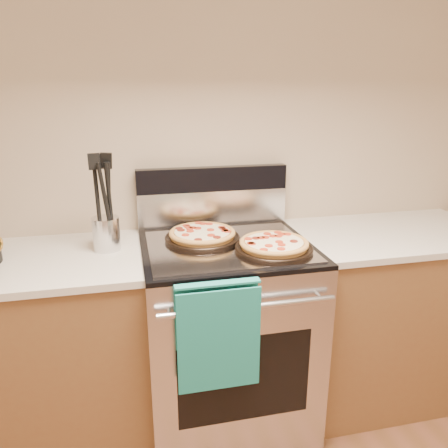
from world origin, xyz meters
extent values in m
plane|color=tan|center=(0.00, 2.00, 1.35)|extent=(4.00, 0.00, 4.00)
cube|color=#B7B7BC|center=(0.00, 1.65, 0.45)|extent=(0.76, 0.68, 0.90)
cube|color=black|center=(0.00, 1.31, 0.45)|extent=(0.56, 0.01, 0.40)
cube|color=black|center=(0.00, 1.65, 0.91)|extent=(0.76, 0.68, 0.02)
cube|color=silver|center=(0.00, 1.96, 1.01)|extent=(0.76, 0.06, 0.18)
cube|color=black|center=(0.00, 1.96, 1.16)|extent=(0.76, 0.06, 0.12)
cylinder|color=silver|center=(0.00, 1.27, 0.80)|extent=(0.70, 0.03, 0.03)
cube|color=gray|center=(0.00, 1.62, 0.92)|extent=(0.70, 0.55, 0.01)
cube|color=brown|center=(-0.88, 1.68, 0.44)|extent=(1.00, 0.62, 0.88)
cube|color=beige|center=(-0.88, 1.68, 0.90)|extent=(1.02, 0.64, 0.03)
cube|color=brown|center=(0.88, 1.68, 0.44)|extent=(1.00, 0.62, 0.88)
cube|color=beige|center=(0.88, 1.68, 0.90)|extent=(1.02, 0.64, 0.03)
cylinder|color=silver|center=(-0.52, 1.73, 0.98)|extent=(0.13, 0.13, 0.15)
camera|label=1|loc=(-0.42, -0.15, 1.60)|focal=35.00mm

